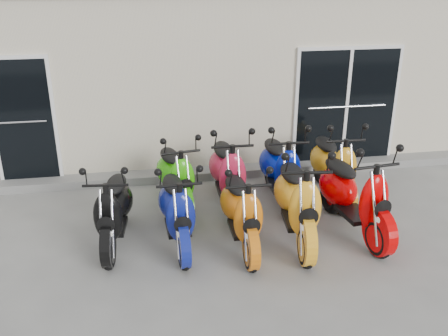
{
  "coord_description": "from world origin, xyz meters",
  "views": [
    {
      "loc": [
        -1.19,
        -6.45,
        3.71
      ],
      "look_at": [
        0.0,
        0.6,
        0.75
      ],
      "focal_mm": 40.0,
      "sensor_mm": 36.0,
      "label": 1
    }
  ],
  "objects_px": {
    "scooter_front_black": "(113,200)",
    "scooter_front_blue": "(176,201)",
    "scooter_front_orange_a": "(241,202)",
    "scooter_back_yellow": "(334,157)",
    "scooter_back_red": "(227,164)",
    "scooter_front_red": "(355,185)",
    "scooter_back_green": "(175,168)",
    "scooter_front_orange_b": "(298,191)",
    "scooter_back_blue": "(280,160)"
  },
  "relations": [
    {
      "from": "scooter_front_black",
      "to": "scooter_front_blue",
      "type": "distance_m",
      "value": 0.88
    },
    {
      "from": "scooter_front_orange_a",
      "to": "scooter_back_yellow",
      "type": "xyz_separation_m",
      "value": [
        1.82,
        1.29,
        0.04
      ]
    },
    {
      "from": "scooter_back_red",
      "to": "scooter_front_red",
      "type": "bearing_deg",
      "value": -34.53
    },
    {
      "from": "scooter_front_orange_a",
      "to": "scooter_back_green",
      "type": "xyz_separation_m",
      "value": [
        -0.8,
        1.34,
        0.0
      ]
    },
    {
      "from": "scooter_front_black",
      "to": "scooter_back_red",
      "type": "distance_m",
      "value": 1.99
    },
    {
      "from": "scooter_front_black",
      "to": "scooter_front_red",
      "type": "xyz_separation_m",
      "value": [
        3.42,
        -0.24,
        0.09
      ]
    },
    {
      "from": "scooter_back_red",
      "to": "scooter_back_yellow",
      "type": "xyz_separation_m",
      "value": [
        1.79,
        0.02,
        -0.02
      ]
    },
    {
      "from": "scooter_front_orange_b",
      "to": "scooter_back_blue",
      "type": "bearing_deg",
      "value": 91.87
    },
    {
      "from": "scooter_back_green",
      "to": "scooter_back_yellow",
      "type": "height_order",
      "value": "scooter_back_yellow"
    },
    {
      "from": "scooter_back_green",
      "to": "scooter_back_red",
      "type": "height_order",
      "value": "scooter_back_red"
    },
    {
      "from": "scooter_front_orange_b",
      "to": "scooter_back_yellow",
      "type": "xyz_separation_m",
      "value": [
        1.01,
        1.24,
        -0.04
      ]
    },
    {
      "from": "scooter_front_orange_b",
      "to": "scooter_back_yellow",
      "type": "height_order",
      "value": "scooter_front_orange_b"
    },
    {
      "from": "scooter_front_black",
      "to": "scooter_back_blue",
      "type": "bearing_deg",
      "value": 25.25
    },
    {
      "from": "scooter_front_orange_b",
      "to": "scooter_front_red",
      "type": "distance_m",
      "value": 0.87
    },
    {
      "from": "scooter_front_blue",
      "to": "scooter_front_orange_b",
      "type": "bearing_deg",
      "value": -7.6
    },
    {
      "from": "scooter_front_orange_b",
      "to": "scooter_front_black",
      "type": "bearing_deg",
      "value": 179.27
    },
    {
      "from": "scooter_back_yellow",
      "to": "scooter_back_red",
      "type": "bearing_deg",
      "value": -177.58
    },
    {
      "from": "scooter_front_orange_a",
      "to": "scooter_front_black",
      "type": "bearing_deg",
      "value": 168.23
    },
    {
      "from": "scooter_front_red",
      "to": "scooter_front_blue",
      "type": "bearing_deg",
      "value": 171.22
    },
    {
      "from": "scooter_front_black",
      "to": "scooter_back_blue",
      "type": "height_order",
      "value": "scooter_back_blue"
    },
    {
      "from": "scooter_front_blue",
      "to": "scooter_back_red",
      "type": "xyz_separation_m",
      "value": [
        0.9,
        1.08,
        0.06
      ]
    },
    {
      "from": "scooter_front_blue",
      "to": "scooter_front_orange_a",
      "type": "xyz_separation_m",
      "value": [
        0.87,
        -0.19,
        0.0
      ]
    },
    {
      "from": "scooter_front_black",
      "to": "scooter_back_yellow",
      "type": "xyz_separation_m",
      "value": [
        3.56,
        0.94,
        0.05
      ]
    },
    {
      "from": "scooter_front_orange_b",
      "to": "scooter_back_green",
      "type": "height_order",
      "value": "scooter_front_orange_b"
    },
    {
      "from": "scooter_front_red",
      "to": "scooter_back_red",
      "type": "xyz_separation_m",
      "value": [
        -1.65,
        1.16,
        -0.02
      ]
    },
    {
      "from": "scooter_front_blue",
      "to": "scooter_back_green",
      "type": "xyz_separation_m",
      "value": [
        0.08,
        1.15,
        0.0
      ]
    },
    {
      "from": "scooter_front_orange_a",
      "to": "scooter_back_red",
      "type": "distance_m",
      "value": 1.27
    },
    {
      "from": "scooter_front_red",
      "to": "scooter_front_orange_b",
      "type": "bearing_deg",
      "value": 176.98
    },
    {
      "from": "scooter_front_orange_b",
      "to": "scooter_front_red",
      "type": "relative_size",
      "value": 1.0
    },
    {
      "from": "scooter_front_blue",
      "to": "scooter_back_yellow",
      "type": "xyz_separation_m",
      "value": [
        2.7,
        1.1,
        0.04
      ]
    },
    {
      "from": "scooter_front_orange_b",
      "to": "scooter_front_blue",
      "type": "bearing_deg",
      "value": -178.7
    },
    {
      "from": "scooter_front_orange_a",
      "to": "scooter_front_orange_b",
      "type": "bearing_deg",
      "value": 3.09
    },
    {
      "from": "scooter_front_orange_b",
      "to": "scooter_back_green",
      "type": "relative_size",
      "value": 1.12
    },
    {
      "from": "scooter_front_orange_a",
      "to": "scooter_back_yellow",
      "type": "relative_size",
      "value": 0.95
    },
    {
      "from": "scooter_front_black",
      "to": "scooter_back_red",
      "type": "relative_size",
      "value": 0.91
    },
    {
      "from": "scooter_front_orange_a",
      "to": "scooter_back_green",
      "type": "bearing_deg",
      "value": 120.39
    },
    {
      "from": "scooter_front_orange_a",
      "to": "scooter_back_green",
      "type": "height_order",
      "value": "scooter_back_green"
    },
    {
      "from": "scooter_front_red",
      "to": "scooter_back_green",
      "type": "xyz_separation_m",
      "value": [
        -2.48,
        1.23,
        -0.08
      ]
    },
    {
      "from": "scooter_front_orange_a",
      "to": "scooter_back_blue",
      "type": "xyz_separation_m",
      "value": [
        0.9,
        1.27,
        0.05
      ]
    },
    {
      "from": "scooter_front_blue",
      "to": "scooter_back_green",
      "type": "height_order",
      "value": "scooter_back_green"
    },
    {
      "from": "scooter_front_blue",
      "to": "scooter_back_yellow",
      "type": "bearing_deg",
      "value": 19.43
    },
    {
      "from": "scooter_back_yellow",
      "to": "scooter_front_blue",
      "type": "bearing_deg",
      "value": -156.02
    },
    {
      "from": "scooter_front_black",
      "to": "scooter_back_blue",
      "type": "distance_m",
      "value": 2.79
    },
    {
      "from": "scooter_back_red",
      "to": "scooter_back_yellow",
      "type": "height_order",
      "value": "scooter_back_red"
    },
    {
      "from": "scooter_back_red",
      "to": "scooter_back_blue",
      "type": "relative_size",
      "value": 1.0
    },
    {
      "from": "scooter_front_blue",
      "to": "scooter_front_orange_a",
      "type": "height_order",
      "value": "scooter_front_orange_a"
    },
    {
      "from": "scooter_front_blue",
      "to": "scooter_front_orange_a",
      "type": "relative_size",
      "value": 1.0
    },
    {
      "from": "scooter_front_orange_a",
      "to": "scooter_front_orange_b",
      "type": "distance_m",
      "value": 0.81
    },
    {
      "from": "scooter_back_blue",
      "to": "scooter_front_orange_b",
      "type": "bearing_deg",
      "value": -92.75
    },
    {
      "from": "scooter_front_blue",
      "to": "scooter_back_green",
      "type": "bearing_deg",
      "value": 83.41
    }
  ]
}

